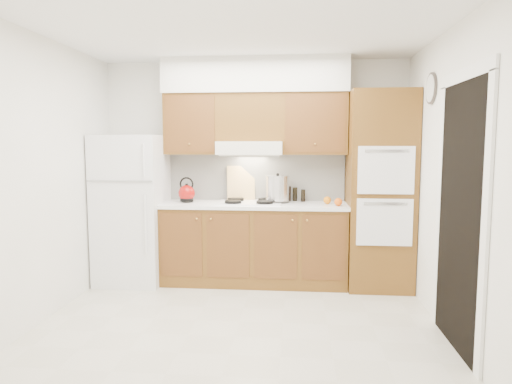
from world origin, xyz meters
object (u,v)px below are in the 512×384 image
(oven_cabinet, at_px, (379,191))
(stock_pot, at_px, (278,188))
(fridge, at_px, (132,209))
(kettle, at_px, (187,193))

(oven_cabinet, bearing_deg, stock_pot, 175.96)
(fridge, distance_m, kettle, 0.66)
(fridge, bearing_deg, stock_pot, 3.91)
(oven_cabinet, bearing_deg, fridge, -179.30)
(oven_cabinet, height_order, kettle, oven_cabinet)
(fridge, relative_size, oven_cabinet, 0.78)
(fridge, relative_size, kettle, 8.88)
(fridge, xyz_separation_m, stock_pot, (1.70, 0.12, 0.25))
(oven_cabinet, distance_m, kettle, 2.21)
(oven_cabinet, xyz_separation_m, kettle, (-2.21, 0.04, -0.05))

